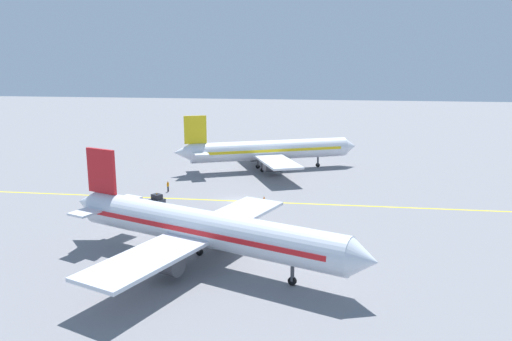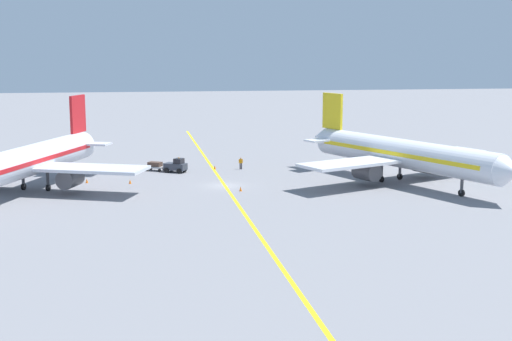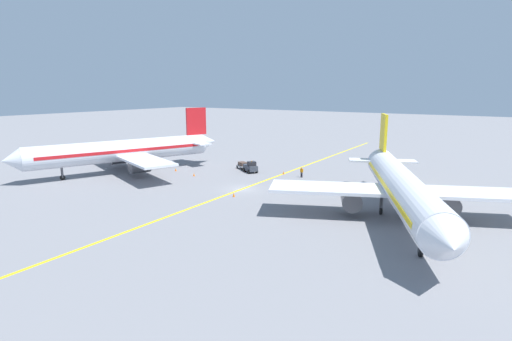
{
  "view_description": "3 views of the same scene",
  "coord_description": "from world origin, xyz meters",
  "px_view_note": "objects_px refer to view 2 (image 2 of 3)",
  "views": [
    {
      "loc": [
        69.03,
        13.86,
        19.99
      ],
      "look_at": [
        0.74,
        2.97,
        4.84
      ],
      "focal_mm": 35.0,
      "sensor_mm": 36.0,
      "label": 1
    },
    {
      "loc": [
        9.63,
        86.16,
        16.66
      ],
      "look_at": [
        -3.37,
        3.57,
        2.39
      ],
      "focal_mm": 50.0,
      "sensor_mm": 36.0,
      "label": 2
    },
    {
      "loc": [
        -31.68,
        44.89,
        13.86
      ],
      "look_at": [
        -1.84,
        -0.97,
        2.76
      ],
      "focal_mm": 28.0,
      "sensor_mm": 36.0,
      "label": 3
    }
  ],
  "objects_px": {
    "airplane_adjacent_stand": "(28,162)",
    "traffic_cone_mid_apron": "(87,181)",
    "baggage_cart_trailing": "(155,165)",
    "traffic_cone_near_nose": "(241,189)",
    "traffic_cone_far_edge": "(215,167)",
    "ground_crew_worker": "(241,163)",
    "baggage_tug_dark": "(176,166)",
    "traffic_cone_by_wingtip": "(130,182)",
    "airplane_at_gate": "(400,154)"
  },
  "relations": [
    {
      "from": "airplane_adjacent_stand",
      "to": "traffic_cone_mid_apron",
      "type": "relative_size",
      "value": 62.29
    },
    {
      "from": "traffic_cone_near_nose",
      "to": "traffic_cone_by_wingtip",
      "type": "relative_size",
      "value": 1.0
    },
    {
      "from": "ground_crew_worker",
      "to": "baggage_tug_dark",
      "type": "bearing_deg",
      "value": 7.32
    },
    {
      "from": "airplane_at_gate",
      "to": "ground_crew_worker",
      "type": "xyz_separation_m",
      "value": [
        18.4,
        -13.34,
        -2.8
      ]
    },
    {
      "from": "airplane_adjacent_stand",
      "to": "traffic_cone_by_wingtip",
      "type": "height_order",
      "value": "airplane_adjacent_stand"
    },
    {
      "from": "baggage_cart_trailing",
      "to": "traffic_cone_near_nose",
      "type": "height_order",
      "value": "baggage_cart_trailing"
    },
    {
      "from": "ground_crew_worker",
      "to": "traffic_cone_mid_apron",
      "type": "bearing_deg",
      "value": 19.62
    },
    {
      "from": "traffic_cone_mid_apron",
      "to": "baggage_tug_dark",
      "type": "bearing_deg",
      "value": -151.76
    },
    {
      "from": "airplane_at_gate",
      "to": "airplane_adjacent_stand",
      "type": "xyz_separation_m",
      "value": [
        45.21,
        -0.56,
        0.0
      ]
    },
    {
      "from": "baggage_cart_trailing",
      "to": "airplane_at_gate",
      "type": "bearing_deg",
      "value": 155.4
    },
    {
      "from": "baggage_cart_trailing",
      "to": "ground_crew_worker",
      "type": "bearing_deg",
      "value": 177.41
    },
    {
      "from": "airplane_adjacent_stand",
      "to": "airplane_at_gate",
      "type": "bearing_deg",
      "value": 179.3
    },
    {
      "from": "ground_crew_worker",
      "to": "airplane_at_gate",
      "type": "bearing_deg",
      "value": 144.04
    },
    {
      "from": "ground_crew_worker",
      "to": "traffic_cone_mid_apron",
      "type": "height_order",
      "value": "ground_crew_worker"
    },
    {
      "from": "baggage_tug_dark",
      "to": "airplane_adjacent_stand",
      "type": "bearing_deg",
      "value": 33.28
    },
    {
      "from": "airplane_at_gate",
      "to": "traffic_cone_by_wingtip",
      "type": "distance_m",
      "value": 34.09
    },
    {
      "from": "baggage_tug_dark",
      "to": "traffic_cone_far_edge",
      "type": "bearing_deg",
      "value": -162.5
    },
    {
      "from": "airplane_adjacent_stand",
      "to": "traffic_cone_near_nose",
      "type": "xyz_separation_m",
      "value": [
        -24.68,
        2.76,
        -3.43
      ]
    },
    {
      "from": "airplane_at_gate",
      "to": "airplane_adjacent_stand",
      "type": "bearing_deg",
      "value": -0.7
    },
    {
      "from": "airplane_at_gate",
      "to": "airplane_adjacent_stand",
      "type": "distance_m",
      "value": 45.22
    },
    {
      "from": "traffic_cone_far_edge",
      "to": "baggage_cart_trailing",
      "type": "bearing_deg",
      "value": 0.14
    },
    {
      "from": "airplane_adjacent_stand",
      "to": "baggage_cart_trailing",
      "type": "xyz_separation_m",
      "value": [
        -14.88,
        -13.33,
        -2.95
      ]
    },
    {
      "from": "traffic_cone_mid_apron",
      "to": "traffic_cone_far_edge",
      "type": "bearing_deg",
      "value": -155.04
    },
    {
      "from": "airplane_adjacent_stand",
      "to": "ground_crew_worker",
      "type": "height_order",
      "value": "airplane_adjacent_stand"
    },
    {
      "from": "baggage_cart_trailing",
      "to": "ground_crew_worker",
      "type": "height_order",
      "value": "ground_crew_worker"
    },
    {
      "from": "airplane_at_gate",
      "to": "traffic_cone_mid_apron",
      "type": "distance_m",
      "value": 39.61
    },
    {
      "from": "ground_crew_worker",
      "to": "traffic_cone_mid_apron",
      "type": "relative_size",
      "value": 3.05
    },
    {
      "from": "ground_crew_worker",
      "to": "traffic_cone_near_nose",
      "type": "relative_size",
      "value": 3.05
    },
    {
      "from": "airplane_at_gate",
      "to": "baggage_tug_dark",
      "type": "xyz_separation_m",
      "value": [
        27.51,
        -12.17,
        -2.81
      ]
    },
    {
      "from": "baggage_tug_dark",
      "to": "traffic_cone_by_wingtip",
      "type": "relative_size",
      "value": 6.08
    },
    {
      "from": "traffic_cone_mid_apron",
      "to": "traffic_cone_near_nose",
      "type": "bearing_deg",
      "value": 156.07
    },
    {
      "from": "airplane_adjacent_stand",
      "to": "traffic_cone_far_edge",
      "type": "relative_size",
      "value": 62.29
    },
    {
      "from": "traffic_cone_mid_apron",
      "to": "traffic_cone_far_edge",
      "type": "distance_m",
      "value": 18.73
    },
    {
      "from": "baggage_cart_trailing",
      "to": "traffic_cone_far_edge",
      "type": "height_order",
      "value": "baggage_cart_trailing"
    },
    {
      "from": "baggage_tug_dark",
      "to": "traffic_cone_by_wingtip",
      "type": "bearing_deg",
      "value": 51.04
    },
    {
      "from": "ground_crew_worker",
      "to": "traffic_cone_near_nose",
      "type": "distance_m",
      "value": 15.7
    },
    {
      "from": "traffic_cone_mid_apron",
      "to": "traffic_cone_by_wingtip",
      "type": "height_order",
      "value": "same"
    },
    {
      "from": "baggage_tug_dark",
      "to": "baggage_cart_trailing",
      "type": "bearing_deg",
      "value": -31.23
    },
    {
      "from": "airplane_adjacent_stand",
      "to": "traffic_cone_mid_apron",
      "type": "xyz_separation_m",
      "value": [
        -6.21,
        -5.44,
        -3.43
      ]
    },
    {
      "from": "airplane_at_gate",
      "to": "ground_crew_worker",
      "type": "distance_m",
      "value": 22.9
    },
    {
      "from": "traffic_cone_mid_apron",
      "to": "traffic_cone_by_wingtip",
      "type": "bearing_deg",
      "value": 165.85
    },
    {
      "from": "airplane_at_gate",
      "to": "traffic_cone_by_wingtip",
      "type": "height_order",
      "value": "airplane_at_gate"
    },
    {
      "from": "baggage_tug_dark",
      "to": "baggage_cart_trailing",
      "type": "distance_m",
      "value": 3.3
    },
    {
      "from": "traffic_cone_by_wingtip",
      "to": "traffic_cone_far_edge",
      "type": "xyz_separation_m",
      "value": [
        -11.58,
        -9.27,
        0.0
      ]
    },
    {
      "from": "airplane_adjacent_stand",
      "to": "traffic_cone_by_wingtip",
      "type": "bearing_deg",
      "value": -160.63
    },
    {
      "from": "traffic_cone_by_wingtip",
      "to": "airplane_at_gate",
      "type": "bearing_deg",
      "value": 172.14
    },
    {
      "from": "airplane_adjacent_stand",
      "to": "ground_crew_worker",
      "type": "distance_m",
      "value": 29.84
    },
    {
      "from": "traffic_cone_by_wingtip",
      "to": "baggage_tug_dark",
      "type": "bearing_deg",
      "value": -128.96
    },
    {
      "from": "traffic_cone_by_wingtip",
      "to": "traffic_cone_far_edge",
      "type": "distance_m",
      "value": 14.83
    },
    {
      "from": "traffic_cone_near_nose",
      "to": "traffic_cone_mid_apron",
      "type": "xyz_separation_m",
      "value": [
        18.47,
        -8.2,
        0.0
      ]
    }
  ]
}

